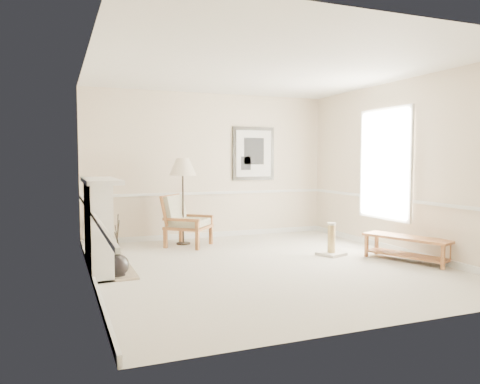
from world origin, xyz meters
The scene contains 8 objects.
ground centered at (0.00, 0.00, 0.00)m, with size 5.50×5.50×0.00m, color silver.
room centered at (0.14, 0.08, 1.87)m, with size 5.04×5.54×2.92m.
fireplace centered at (-2.34, 0.60, 0.64)m, with size 0.64×1.64×1.31m.
floor_vase centered at (-2.15, 0.07, 0.16)m, with size 0.29×0.29×0.86m.
armchair centered at (-0.75, 2.01, 0.50)m, with size 1.03×1.02×0.93m.
floor_lamp centered at (-0.71, 2.16, 1.40)m, with size 0.66×0.66×1.60m.
bench centered at (2.15, -0.54, 0.26)m, with size 0.88×1.41×0.39m.
scratching_post centered at (1.30, 0.27, 0.17)m, with size 0.49×0.49×0.54m.
Camera 1 is at (-2.90, -6.25, 1.58)m, focal length 35.00 mm.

